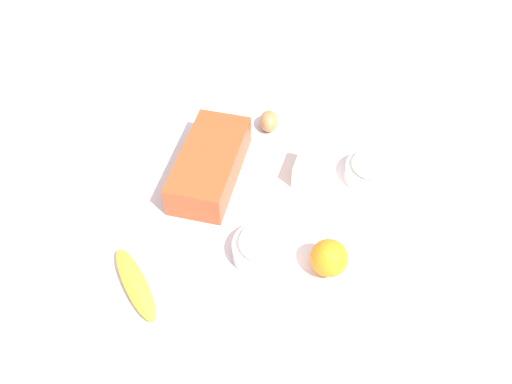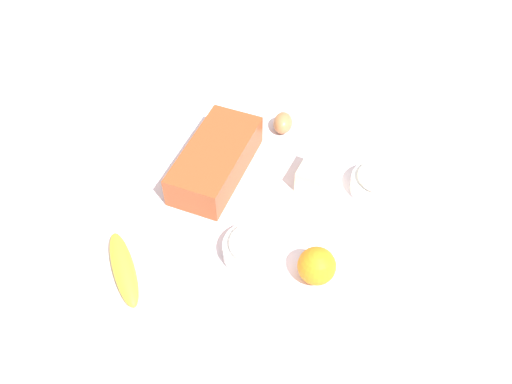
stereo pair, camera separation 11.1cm
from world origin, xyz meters
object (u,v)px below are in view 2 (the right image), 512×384
at_px(loaf_pan, 216,159).
at_px(banana, 124,269).
at_px(orange_fruit, 317,266).
at_px(egg_near_butter, 284,123).
at_px(sugar_bowl, 253,247).
at_px(butter_block, 314,174).
at_px(flour_bowl, 378,181).

height_order(loaf_pan, banana, loaf_pan).
bearing_deg(orange_fruit, egg_near_butter, 21.97).
bearing_deg(sugar_bowl, orange_fruit, -97.16).
bearing_deg(egg_near_butter, loaf_pan, 146.79).
bearing_deg(sugar_bowl, loaf_pan, 35.75).
xyz_separation_m(banana, orange_fruit, (0.10, -0.38, 0.02)).
bearing_deg(banana, butter_block, -42.57).
xyz_separation_m(sugar_bowl, egg_near_butter, (0.40, 0.03, -0.00)).
distance_m(flour_bowl, orange_fruit, 0.29).
bearing_deg(banana, flour_bowl, -51.76).
xyz_separation_m(flour_bowl, banana, (-0.37, 0.47, -0.01)).
bearing_deg(loaf_pan, flour_bowl, -77.13).
relative_size(flour_bowl, banana, 0.66).
relative_size(loaf_pan, flour_bowl, 2.34).
bearing_deg(banana, loaf_pan, -15.55).
distance_m(loaf_pan, egg_near_butter, 0.22).
distance_m(loaf_pan, orange_fruit, 0.37).
relative_size(sugar_bowl, banana, 0.68).
height_order(loaf_pan, orange_fruit, loaf_pan).
distance_m(sugar_bowl, egg_near_butter, 0.40).
relative_size(butter_block, egg_near_butter, 1.39).
height_order(sugar_bowl, orange_fruit, orange_fruit).
bearing_deg(butter_block, flour_bowl, -83.03).
distance_m(flour_bowl, butter_block, 0.15).
relative_size(loaf_pan, sugar_bowl, 2.28).
relative_size(flour_bowl, butter_block, 1.39).
height_order(sugar_bowl, egg_near_butter, sugar_bowl).
bearing_deg(egg_near_butter, sugar_bowl, -175.78).
bearing_deg(loaf_pan, sugar_bowl, -138.07).
bearing_deg(orange_fruit, flour_bowl, -18.55).
bearing_deg(loaf_pan, egg_near_butter, -27.03).
bearing_deg(egg_near_butter, banana, 157.46).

